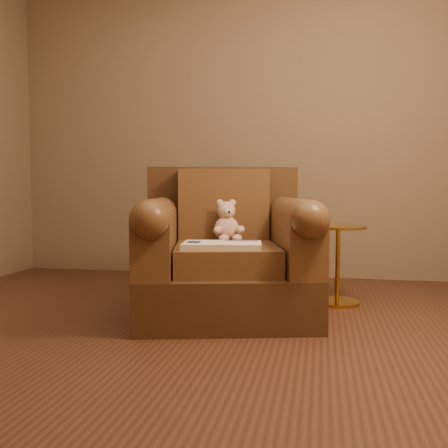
# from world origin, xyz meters

# --- Properties ---
(floor) EXTENTS (4.00, 4.00, 0.00)m
(floor) POSITION_xyz_m (0.00, 0.00, 0.00)
(floor) COLOR #522D1C
(floor) RESTS_ON ground
(room) EXTENTS (4.02, 4.02, 2.71)m
(room) POSITION_xyz_m (0.00, 0.00, 1.71)
(room) COLOR #826D50
(room) RESTS_ON ground
(armchair) EXTENTS (1.27, 1.23, 0.96)m
(armchair) POSITION_xyz_m (0.28, 0.55, 0.37)
(armchair) COLOR #482D18
(armchair) RESTS_ON floor
(teddy_bear) EXTENTS (0.21, 0.24, 0.28)m
(teddy_bear) POSITION_xyz_m (0.28, 0.64, 0.56)
(teddy_bear) COLOR beige
(teddy_bear) RESTS_ON armchair
(guidebook) EXTENTS (0.49, 0.33, 0.04)m
(guidebook) POSITION_xyz_m (0.32, 0.25, 0.48)
(guidebook) COLOR beige
(guidebook) RESTS_ON armchair
(side_table) EXTENTS (0.39, 0.39, 0.55)m
(side_table) POSITION_xyz_m (1.00, 0.96, 0.29)
(side_table) COLOR gold
(side_table) RESTS_ON floor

